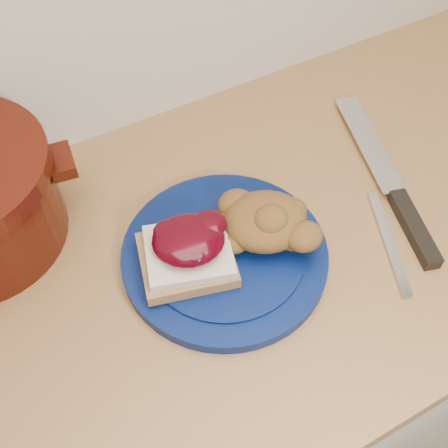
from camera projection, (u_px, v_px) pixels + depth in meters
base_cabinet at (217, 385)px, 1.14m from camera, size 4.00×0.60×0.86m
plate at (225, 255)px, 0.76m from camera, size 0.36×0.36×0.02m
sandwich at (188, 250)px, 0.71m from camera, size 0.14×0.13×0.06m
stuffing_mound at (265, 221)px, 0.74m from camera, size 0.14×0.13×0.06m
chef_knife at (401, 203)px, 0.81m from camera, size 0.13×0.34×0.02m
butter_knife at (389, 242)px, 0.78m from camera, size 0.08×0.17×0.00m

